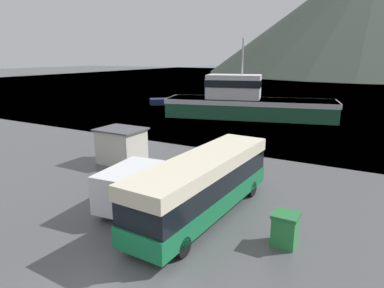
{
  "coord_description": "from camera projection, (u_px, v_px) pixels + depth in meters",
  "views": [
    {
      "loc": [
        7.83,
        -6.96,
        8.06
      ],
      "look_at": [
        -3.56,
        13.36,
        2.0
      ],
      "focal_mm": 32.0,
      "sensor_mm": 36.0,
      "label": 1
    }
  ],
  "objects": [
    {
      "name": "fishing_boat",
      "position": [
        246.0,
        102.0,
        45.19
      ],
      "size": [
        22.62,
        10.99,
        10.19
      ],
      "rotation": [
        0.0,
        0.0,
        4.97
      ],
      "color": "#1E5138",
      "rests_on": "water_surface"
    },
    {
      "name": "delivery_van",
      "position": [
        136.0,
        184.0,
        18.63
      ],
      "size": [
        2.69,
        5.81,
        2.33
      ],
      "rotation": [
        0.0,
        0.0,
        0.1
      ],
      "color": "silver",
      "rests_on": "ground"
    },
    {
      "name": "tour_bus",
      "position": [
        204.0,
        183.0,
        17.3
      ],
      "size": [
        2.98,
        10.71,
        3.17
      ],
      "rotation": [
        0.0,
        0.0,
        -0.04
      ],
      "color": "#146B3D",
      "rests_on": "ground"
    },
    {
      "name": "dock_kiosk",
      "position": [
        122.0,
        145.0,
        26.24
      ],
      "size": [
        3.43,
        2.81,
        2.67
      ],
      "color": "beige",
      "rests_on": "ground"
    },
    {
      "name": "hill_backdrop",
      "position": [
        377.0,
        10.0,
        157.63
      ],
      "size": [
        153.09,
        153.09,
        56.16
      ],
      "primitive_type": "cone",
      "color": "#424C42",
      "rests_on": "ground"
    },
    {
      "name": "water_surface",
      "position": [
        363.0,
        77.0,
        129.14
      ],
      "size": [
        240.0,
        240.0,
        0.0
      ],
      "primitive_type": "plane",
      "color": "#3D5160",
      "rests_on": "ground"
    },
    {
      "name": "small_boat",
      "position": [
        170.0,
        101.0,
        58.06
      ],
      "size": [
        6.64,
        6.22,
        0.98
      ],
      "rotation": [
        0.0,
        0.0,
        2.29
      ],
      "color": "#19234C",
      "rests_on": "water_surface"
    },
    {
      "name": "storage_bin",
      "position": [
        285.0,
        229.0,
        14.81
      ],
      "size": [
        1.09,
        1.05,
        1.48
      ],
      "color": "#287F3D",
      "rests_on": "ground"
    }
  ]
}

